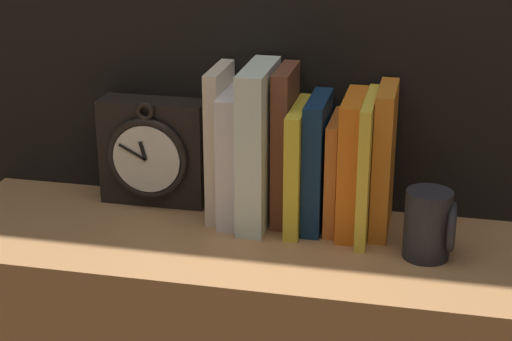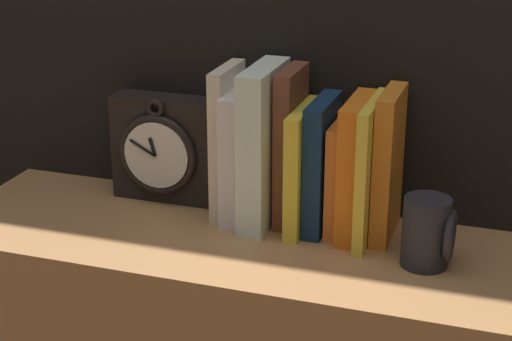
{
  "view_description": "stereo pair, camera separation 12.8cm",
  "coord_description": "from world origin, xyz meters",
  "px_view_note": "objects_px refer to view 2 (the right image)",
  "views": [
    {
      "loc": [
        0.26,
        -1.17,
        1.39
      ],
      "look_at": [
        0.0,
        0.0,
        0.93
      ],
      "focal_mm": 60.0,
      "sensor_mm": 36.0,
      "label": 1
    },
    {
      "loc": [
        0.38,
        -1.14,
        1.39
      ],
      "look_at": [
        0.0,
        0.0,
        0.93
      ],
      "focal_mm": 60.0,
      "sensor_mm": 36.0,
      "label": 2
    }
  ],
  "objects_px": {
    "book_slot3_brown": "(291,147)",
    "book_slot6_orange": "(340,175)",
    "book_slot1_white": "(241,155)",
    "book_slot2_white": "(263,146)",
    "book_slot0_cream": "(227,141)",
    "book_slot8_yellow": "(371,171)",
    "book_slot9_orange": "(388,165)",
    "book_slot5_navy": "(322,165)",
    "clock": "(165,149)",
    "book_slot7_orange": "(356,167)",
    "mug": "(429,232)",
    "book_slot4_yellow": "(303,168)"
  },
  "relations": [
    {
      "from": "book_slot1_white",
      "to": "book_slot2_white",
      "type": "distance_m",
      "value": 0.05
    },
    {
      "from": "book_slot3_brown",
      "to": "book_slot0_cream",
      "type": "bearing_deg",
      "value": -178.51
    },
    {
      "from": "book_slot8_yellow",
      "to": "mug",
      "type": "relative_size",
      "value": 2.1
    },
    {
      "from": "book_slot5_navy",
      "to": "book_slot0_cream",
      "type": "bearing_deg",
      "value": 177.77
    },
    {
      "from": "book_slot0_cream",
      "to": "book_slot7_orange",
      "type": "bearing_deg",
      "value": -2.95
    },
    {
      "from": "book_slot6_orange",
      "to": "book_slot9_orange",
      "type": "relative_size",
      "value": 0.77
    },
    {
      "from": "clock",
      "to": "mug",
      "type": "distance_m",
      "value": 0.48
    },
    {
      "from": "book_slot9_orange",
      "to": "mug",
      "type": "height_order",
      "value": "book_slot9_orange"
    },
    {
      "from": "book_slot3_brown",
      "to": "book_slot1_white",
      "type": "bearing_deg",
      "value": -172.14
    },
    {
      "from": "book_slot2_white",
      "to": "book_slot8_yellow",
      "type": "bearing_deg",
      "value": -1.45
    },
    {
      "from": "clock",
      "to": "book_slot4_yellow",
      "type": "height_order",
      "value": "book_slot4_yellow"
    },
    {
      "from": "book_slot2_white",
      "to": "book_slot5_navy",
      "type": "xyz_separation_m",
      "value": [
        0.09,
        0.01,
        -0.02
      ]
    },
    {
      "from": "book_slot5_navy",
      "to": "book_slot9_orange",
      "type": "height_order",
      "value": "book_slot9_orange"
    },
    {
      "from": "clock",
      "to": "book_slot1_white",
      "type": "height_order",
      "value": "book_slot1_white"
    },
    {
      "from": "book_slot4_yellow",
      "to": "book_slot3_brown",
      "type": "bearing_deg",
      "value": 147.11
    },
    {
      "from": "book_slot0_cream",
      "to": "book_slot2_white",
      "type": "bearing_deg",
      "value": -13.98
    },
    {
      "from": "book_slot4_yellow",
      "to": "book_slot8_yellow",
      "type": "xyz_separation_m",
      "value": [
        0.11,
        -0.01,
        0.01
      ]
    },
    {
      "from": "book_slot0_cream",
      "to": "book_slot6_orange",
      "type": "xyz_separation_m",
      "value": [
        0.19,
        -0.0,
        -0.03
      ]
    },
    {
      "from": "book_slot2_white",
      "to": "book_slot9_orange",
      "type": "height_order",
      "value": "book_slot2_white"
    },
    {
      "from": "clock",
      "to": "book_slot0_cream",
      "type": "height_order",
      "value": "book_slot0_cream"
    },
    {
      "from": "book_slot6_orange",
      "to": "book_slot8_yellow",
      "type": "xyz_separation_m",
      "value": [
        0.05,
        -0.02,
        0.02
      ]
    },
    {
      "from": "clock",
      "to": "book_slot2_white",
      "type": "height_order",
      "value": "book_slot2_white"
    },
    {
      "from": "book_slot8_yellow",
      "to": "book_slot0_cream",
      "type": "bearing_deg",
      "value": 174.99
    },
    {
      "from": "book_slot5_navy",
      "to": "book_slot6_orange",
      "type": "bearing_deg",
      "value": 5.36
    },
    {
      "from": "book_slot0_cream",
      "to": "book_slot8_yellow",
      "type": "distance_m",
      "value": 0.24
    },
    {
      "from": "book_slot7_orange",
      "to": "book_slot8_yellow",
      "type": "xyz_separation_m",
      "value": [
        0.03,
        -0.01,
        0.0
      ]
    },
    {
      "from": "book_slot8_yellow",
      "to": "mug",
      "type": "distance_m",
      "value": 0.14
    },
    {
      "from": "book_slot1_white",
      "to": "book_slot7_orange",
      "type": "relative_size",
      "value": 0.98
    },
    {
      "from": "book_slot3_brown",
      "to": "mug",
      "type": "distance_m",
      "value": 0.26
    },
    {
      "from": "book_slot5_navy",
      "to": "book_slot4_yellow",
      "type": "bearing_deg",
      "value": -164.13
    },
    {
      "from": "book_slot2_white",
      "to": "book_slot6_orange",
      "type": "bearing_deg",
      "value": 6.18
    },
    {
      "from": "book_slot2_white",
      "to": "book_slot1_white",
      "type": "bearing_deg",
      "value": 168.08
    },
    {
      "from": "book_slot1_white",
      "to": "book_slot4_yellow",
      "type": "xyz_separation_m",
      "value": [
        0.11,
        -0.01,
        -0.01
      ]
    },
    {
      "from": "book_slot4_yellow",
      "to": "book_slot1_white",
      "type": "bearing_deg",
      "value": 176.83
    },
    {
      "from": "book_slot1_white",
      "to": "book_slot5_navy",
      "type": "bearing_deg",
      "value": 0.86
    },
    {
      "from": "book_slot3_brown",
      "to": "book_slot6_orange",
      "type": "xyz_separation_m",
      "value": [
        0.08,
        -0.01,
        -0.04
      ]
    },
    {
      "from": "book_slot5_navy",
      "to": "book_slot8_yellow",
      "type": "bearing_deg",
      "value": -10.43
    },
    {
      "from": "book_slot8_yellow",
      "to": "book_slot9_orange",
      "type": "height_order",
      "value": "book_slot9_orange"
    },
    {
      "from": "book_slot4_yellow",
      "to": "book_slot7_orange",
      "type": "height_order",
      "value": "book_slot7_orange"
    },
    {
      "from": "book_slot3_brown",
      "to": "mug",
      "type": "xyz_separation_m",
      "value": [
        0.24,
        -0.09,
        -0.07
      ]
    },
    {
      "from": "book_slot0_cream",
      "to": "book_slot6_orange",
      "type": "height_order",
      "value": "book_slot0_cream"
    },
    {
      "from": "book_slot6_orange",
      "to": "book_slot7_orange",
      "type": "xyz_separation_m",
      "value": [
        0.03,
        -0.01,
        0.02
      ]
    },
    {
      "from": "book_slot5_navy",
      "to": "book_slot7_orange",
      "type": "height_order",
      "value": "book_slot7_orange"
    },
    {
      "from": "book_slot8_yellow",
      "to": "book_slot9_orange",
      "type": "xyz_separation_m",
      "value": [
        0.02,
        0.02,
        0.01
      ]
    },
    {
      "from": "book_slot8_yellow",
      "to": "book_slot9_orange",
      "type": "relative_size",
      "value": 0.95
    },
    {
      "from": "book_slot3_brown",
      "to": "book_slot4_yellow",
      "type": "bearing_deg",
      "value": -32.89
    },
    {
      "from": "book_slot3_brown",
      "to": "mug",
      "type": "bearing_deg",
      "value": -21.38
    },
    {
      "from": "book_slot4_yellow",
      "to": "book_slot7_orange",
      "type": "xyz_separation_m",
      "value": [
        0.08,
        0.0,
        0.01
      ]
    },
    {
      "from": "clock",
      "to": "book_slot3_brown",
      "type": "distance_m",
      "value": 0.23
    },
    {
      "from": "book_slot5_navy",
      "to": "book_slot3_brown",
      "type": "bearing_deg",
      "value": 170.48
    }
  ]
}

